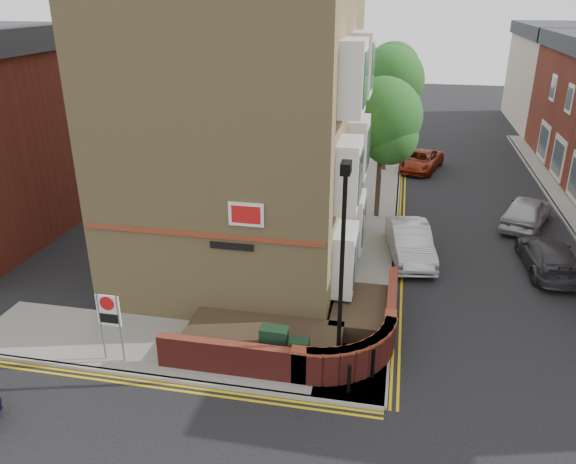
# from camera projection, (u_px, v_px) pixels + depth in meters

# --- Properties ---
(ground) EXTENTS (120.00, 120.00, 0.00)m
(ground) POSITION_uv_depth(u_px,v_px,m) (274.00, 395.00, 15.50)
(ground) COLOR black
(ground) RESTS_ON ground
(pavement_corner) EXTENTS (13.00, 3.00, 0.12)m
(pavement_corner) POSITION_uv_depth(u_px,v_px,m) (176.00, 348.00, 17.46)
(pavement_corner) COLOR gray
(pavement_corner) RESTS_ON ground
(pavement_main) EXTENTS (2.00, 32.00, 0.12)m
(pavement_main) POSITION_uv_depth(u_px,v_px,m) (378.00, 203.00, 29.53)
(pavement_main) COLOR gray
(pavement_main) RESTS_ON ground
(kerb_side) EXTENTS (13.00, 0.15, 0.12)m
(kerb_side) POSITION_uv_depth(u_px,v_px,m) (156.00, 378.00, 16.11)
(kerb_side) COLOR gray
(kerb_side) RESTS_ON ground
(kerb_main_near) EXTENTS (0.15, 32.00, 0.12)m
(kerb_main_near) POSITION_uv_depth(u_px,v_px,m) (398.00, 204.00, 29.35)
(kerb_main_near) COLOR gray
(kerb_main_near) RESTS_ON ground
(yellow_lines_side) EXTENTS (13.00, 0.28, 0.01)m
(yellow_lines_side) POSITION_uv_depth(u_px,v_px,m) (152.00, 385.00, 15.91)
(yellow_lines_side) COLOR gold
(yellow_lines_side) RESTS_ON ground
(yellow_lines_main) EXTENTS (0.28, 32.00, 0.01)m
(yellow_lines_main) POSITION_uv_depth(u_px,v_px,m) (402.00, 205.00, 29.32)
(yellow_lines_main) COLOR gold
(yellow_lines_main) RESTS_ON ground
(corner_building) EXTENTS (8.95, 10.40, 13.60)m
(corner_building) POSITION_uv_depth(u_px,v_px,m) (246.00, 110.00, 20.78)
(corner_building) COLOR tan
(corner_building) RESTS_ON ground
(garden_wall) EXTENTS (6.80, 6.00, 1.20)m
(garden_wall) POSITION_uv_depth(u_px,v_px,m) (292.00, 344.00, 17.75)
(garden_wall) COLOR maroon
(garden_wall) RESTS_ON ground
(lamppost) EXTENTS (0.25, 0.50, 6.30)m
(lamppost) POSITION_uv_depth(u_px,v_px,m) (342.00, 273.00, 14.97)
(lamppost) COLOR black
(lamppost) RESTS_ON pavement_corner
(utility_cabinet_large) EXTENTS (0.80, 0.45, 1.20)m
(utility_cabinet_large) POSITION_uv_depth(u_px,v_px,m) (274.00, 346.00, 16.44)
(utility_cabinet_large) COLOR black
(utility_cabinet_large) RESTS_ON pavement_corner
(utility_cabinet_small) EXTENTS (0.55, 0.40, 1.10)m
(utility_cabinet_small) POSITION_uv_depth(u_px,v_px,m) (299.00, 356.00, 16.04)
(utility_cabinet_small) COLOR black
(utility_cabinet_small) RESTS_ON pavement_corner
(bollard_near) EXTENTS (0.11, 0.11, 0.90)m
(bollard_near) POSITION_uv_depth(u_px,v_px,m) (349.00, 379.00, 15.27)
(bollard_near) COLOR black
(bollard_near) RESTS_ON pavement_corner
(bollard_far) EXTENTS (0.11, 0.11, 0.90)m
(bollard_far) POSITION_uv_depth(u_px,v_px,m) (373.00, 364.00, 15.88)
(bollard_far) COLOR black
(bollard_far) RESTS_ON pavement_corner
(zone_sign) EXTENTS (0.72, 0.07, 2.20)m
(zone_sign) POSITION_uv_depth(u_px,v_px,m) (109.00, 316.00, 16.21)
(zone_sign) COLOR slate
(zone_sign) RESTS_ON pavement_corner
(far_terrace_cream) EXTENTS (5.40, 12.40, 8.00)m
(far_terrace_cream) POSITION_uv_depth(u_px,v_px,m) (551.00, 76.00, 45.51)
(far_terrace_cream) COLOR beige
(far_terrace_cream) RESTS_ON ground
(tree_near) EXTENTS (3.64, 3.65, 6.70)m
(tree_near) POSITION_uv_depth(u_px,v_px,m) (382.00, 123.00, 25.94)
(tree_near) COLOR #382B1E
(tree_near) RESTS_ON pavement_main
(tree_mid) EXTENTS (4.03, 4.03, 7.42)m
(tree_mid) POSITION_uv_depth(u_px,v_px,m) (389.00, 86.00, 32.96)
(tree_mid) COLOR #382B1E
(tree_mid) RESTS_ON pavement_main
(tree_far) EXTENTS (3.81, 3.81, 7.00)m
(tree_far) POSITION_uv_depth(u_px,v_px,m) (393.00, 73.00, 40.28)
(tree_far) COLOR #382B1E
(tree_far) RESTS_ON pavement_main
(traffic_light_assembly) EXTENTS (0.20, 0.16, 4.20)m
(traffic_light_assembly) POSITION_uv_depth(u_px,v_px,m) (394.00, 117.00, 36.50)
(traffic_light_assembly) COLOR black
(traffic_light_assembly) RESTS_ON pavement_main
(silver_car_near) EXTENTS (2.26, 4.63, 1.46)m
(silver_car_near) POSITION_uv_depth(u_px,v_px,m) (410.00, 242.00, 23.21)
(silver_car_near) COLOR #AEB0B7
(silver_car_near) RESTS_ON ground
(red_car_main) EXTENTS (3.07, 4.65, 1.19)m
(red_car_main) POSITION_uv_depth(u_px,v_px,m) (421.00, 161.00, 34.95)
(red_car_main) COLOR maroon
(red_car_main) RESTS_ON ground
(grey_car_far) EXTENTS (1.98, 4.53, 1.30)m
(grey_car_far) POSITION_uv_depth(u_px,v_px,m) (549.00, 256.00, 22.23)
(grey_car_far) COLOR #2D2C31
(grey_car_far) RESTS_ON ground
(silver_car_far) EXTENTS (3.23, 4.69, 1.48)m
(silver_car_far) POSITION_uv_depth(u_px,v_px,m) (527.00, 211.00, 26.47)
(silver_car_far) COLOR #A1A4A9
(silver_car_far) RESTS_ON ground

